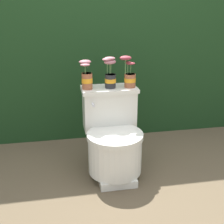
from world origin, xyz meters
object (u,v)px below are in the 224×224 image
toilet (113,138)px  potted_plant_left (87,76)px  potted_plant_midleft (110,74)px  potted_plant_middle (129,76)px

toilet → potted_plant_left: 0.52m
potted_plant_left → potted_plant_midleft: size_ratio=0.93×
potted_plant_left → potted_plant_midleft: 0.18m
potted_plant_left → potted_plant_middle: bearing=-2.2°
toilet → potted_plant_midleft: bearing=87.6°
potted_plant_midleft → potted_plant_middle: bearing=-3.9°
potted_plant_left → toilet: bearing=-41.8°
potted_plant_middle → toilet: bearing=-137.4°
toilet → potted_plant_left: potted_plant_left is taller
toilet → potted_plant_middle: size_ratio=2.66×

